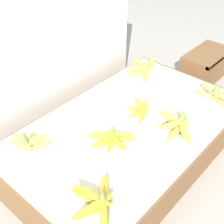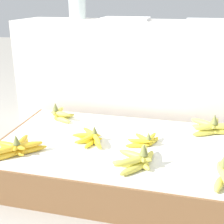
% 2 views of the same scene
% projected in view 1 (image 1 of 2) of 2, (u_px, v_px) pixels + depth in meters
% --- Properties ---
extents(ground_plane, '(10.00, 10.00, 0.00)m').
position_uv_depth(ground_plane, '(127.00, 150.00, 1.64)').
color(ground_plane, gray).
extents(display_platform, '(1.24, 0.75, 0.18)m').
position_uv_depth(display_platform, '(128.00, 138.00, 1.58)').
color(display_platform, brown).
rests_on(display_platform, ground_plane).
extents(back_vendor_table, '(1.38, 0.40, 0.72)m').
position_uv_depth(back_vendor_table, '(17.00, 59.00, 1.68)').
color(back_vendor_table, beige).
rests_on(back_vendor_table, ground_plane).
extents(wooden_crate, '(0.38, 0.21, 0.19)m').
position_uv_depth(wooden_crate, '(206.00, 65.00, 2.17)').
color(wooden_crate, brown).
rests_on(wooden_crate, ground_plane).
extents(banana_bunch_front_left, '(0.24, 0.26, 0.10)m').
position_uv_depth(banana_bunch_front_left, '(98.00, 203.00, 1.12)').
color(banana_bunch_front_left, gold).
rests_on(banana_bunch_front_left, display_platform).
extents(banana_bunch_front_midright, '(0.18, 0.25, 0.12)m').
position_uv_depth(banana_bunch_front_midright, '(177.00, 125.00, 1.47)').
color(banana_bunch_front_midright, gold).
rests_on(banana_bunch_front_midright, display_platform).
extents(banana_bunch_front_right, '(0.15, 0.24, 0.11)m').
position_uv_depth(banana_bunch_front_right, '(216.00, 95.00, 1.67)').
color(banana_bunch_front_right, '#DBCC4C').
rests_on(banana_bunch_front_right, display_platform).
extents(banana_bunch_middle_midleft, '(0.19, 0.21, 0.09)m').
position_uv_depth(banana_bunch_middle_midleft, '(111.00, 138.00, 1.41)').
color(banana_bunch_middle_midleft, yellow).
rests_on(banana_bunch_middle_midleft, display_platform).
extents(banana_bunch_middle_midright, '(0.16, 0.15, 0.08)m').
position_uv_depth(banana_bunch_middle_midright, '(140.00, 109.00, 1.59)').
color(banana_bunch_middle_midright, yellow).
rests_on(banana_bunch_middle_midright, display_platform).
extents(banana_bunch_back_left, '(0.15, 0.17, 0.11)m').
position_uv_depth(banana_bunch_back_left, '(28.00, 142.00, 1.38)').
color(banana_bunch_back_left, '#DBCC4C').
rests_on(banana_bunch_back_left, display_platform).
extents(banana_bunch_back_right, '(0.26, 0.21, 0.11)m').
position_uv_depth(banana_bunch_back_right, '(144.00, 69.00, 1.90)').
color(banana_bunch_back_right, gold).
rests_on(banana_bunch_back_right, display_platform).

